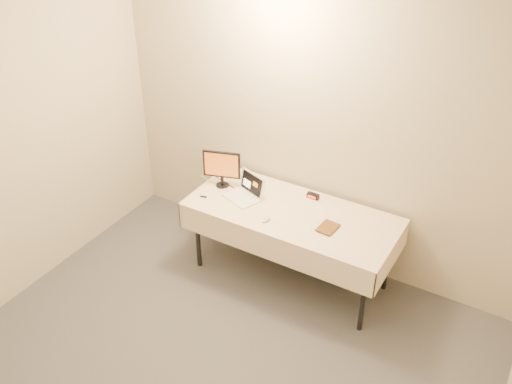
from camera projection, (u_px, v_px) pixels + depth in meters
The scene contains 9 objects.
back_wall at pixel (318, 128), 4.96m from camera, with size 4.00×0.10×2.70m, color #C2B59C.
table at pixel (292, 217), 5.00m from camera, with size 1.86×0.81×0.74m.
laptop at pixel (246, 192), 5.13m from camera, with size 0.37×0.35×0.21m.
monitor at pixel (222, 166), 5.21m from camera, with size 0.34×0.15×0.36m.
book at pixel (321, 216), 4.74m from camera, with size 0.14×0.02×0.19m, color #93581A.
alarm_clock at pixel (313, 196), 5.13m from camera, with size 0.11×0.05×0.05m.
clicker at pixel (266, 220), 4.84m from camera, with size 0.05×0.10×0.02m, color #B9B9BB.
paper_form at pixel (325, 223), 4.82m from camera, with size 0.11×0.28×0.00m, color #B4D8AC.
usb_dongle at pixel (204, 197), 5.15m from camera, with size 0.06×0.02×0.01m, color black.
Camera 1 is at (1.81, -1.63, 3.56)m, focal length 40.00 mm.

